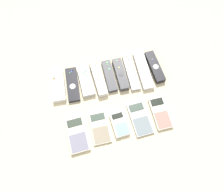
{
  "coord_description": "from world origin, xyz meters",
  "views": [
    {
      "loc": [
        -0.1,
        -0.38,
        0.94
      ],
      "look_at": [
        0.0,
        0.03,
        0.01
      ],
      "focal_mm": 35.0,
      "sensor_mm": 36.0,
      "label": 1
    }
  ],
  "objects_px": {
    "remote_3": "(98,78)",
    "remote_4": "(109,76)",
    "remote_6": "(131,72)",
    "calculator_2": "(120,124)",
    "calculator_1": "(100,128)",
    "remote_2": "(86,82)",
    "calculator_3": "(140,119)",
    "calculator_4": "(160,113)",
    "remote_7": "(143,70)",
    "remote_8": "(155,67)",
    "calculator_0": "(77,135)",
    "remote_0": "(58,87)",
    "remote_5": "(121,74)",
    "remote_1": "(73,84)"
  },
  "relations": [
    {
      "from": "calculator_1",
      "to": "remote_2",
      "type": "bearing_deg",
      "value": 94.26
    },
    {
      "from": "remote_8",
      "to": "calculator_1",
      "type": "xyz_separation_m",
      "value": [
        -0.33,
        -0.24,
        -0.01
      ]
    },
    {
      "from": "remote_7",
      "to": "calculator_4",
      "type": "bearing_deg",
      "value": -85.55
    },
    {
      "from": "remote_8",
      "to": "calculator_3",
      "type": "xyz_separation_m",
      "value": [
        -0.15,
        -0.24,
        -0.01
      ]
    },
    {
      "from": "remote_0",
      "to": "remote_6",
      "type": "distance_m",
      "value": 0.36
    },
    {
      "from": "remote_5",
      "to": "remote_0",
      "type": "bearing_deg",
      "value": 179.26
    },
    {
      "from": "remote_1",
      "to": "remote_8",
      "type": "xyz_separation_m",
      "value": [
        0.41,
        -0.0,
        0.01
      ]
    },
    {
      "from": "remote_5",
      "to": "remote_8",
      "type": "height_order",
      "value": "same"
    },
    {
      "from": "calculator_1",
      "to": "calculator_4",
      "type": "distance_m",
      "value": 0.28
    },
    {
      "from": "remote_5",
      "to": "calculator_3",
      "type": "distance_m",
      "value": 0.24
    },
    {
      "from": "calculator_3",
      "to": "remote_7",
      "type": "bearing_deg",
      "value": 67.6
    },
    {
      "from": "calculator_0",
      "to": "remote_3",
      "type": "bearing_deg",
      "value": 57.29
    },
    {
      "from": "remote_1",
      "to": "remote_6",
      "type": "distance_m",
      "value": 0.29
    },
    {
      "from": "remote_1",
      "to": "remote_3",
      "type": "relative_size",
      "value": 0.92
    },
    {
      "from": "calculator_3",
      "to": "remote_4",
      "type": "bearing_deg",
      "value": 106.47
    },
    {
      "from": "calculator_0",
      "to": "remote_8",
      "type": "bearing_deg",
      "value": 27.53
    },
    {
      "from": "calculator_4",
      "to": "remote_7",
      "type": "bearing_deg",
      "value": 93.14
    },
    {
      "from": "remote_6",
      "to": "calculator_2",
      "type": "xyz_separation_m",
      "value": [
        -0.12,
        -0.25,
        0.0
      ]
    },
    {
      "from": "calculator_1",
      "to": "remote_4",
      "type": "bearing_deg",
      "value": 67.91
    },
    {
      "from": "calculator_3",
      "to": "calculator_1",
      "type": "bearing_deg",
      "value": 177.48
    },
    {
      "from": "remote_3",
      "to": "calculator_0",
      "type": "distance_m",
      "value": 0.29
    },
    {
      "from": "remote_2",
      "to": "remote_0",
      "type": "bearing_deg",
      "value": 176.75
    },
    {
      "from": "calculator_0",
      "to": "calculator_1",
      "type": "height_order",
      "value": "calculator_0"
    },
    {
      "from": "remote_4",
      "to": "remote_2",
      "type": "bearing_deg",
      "value": -176.77
    },
    {
      "from": "remote_3",
      "to": "remote_4",
      "type": "distance_m",
      "value": 0.06
    },
    {
      "from": "remote_4",
      "to": "remote_8",
      "type": "xyz_separation_m",
      "value": [
        0.23,
        -0.0,
        0.0
      ]
    },
    {
      "from": "calculator_0",
      "to": "remote_1",
      "type": "bearing_deg",
      "value": 83.29
    },
    {
      "from": "remote_6",
      "to": "calculator_4",
      "type": "bearing_deg",
      "value": -72.12
    },
    {
      "from": "calculator_1",
      "to": "calculator_3",
      "type": "relative_size",
      "value": 0.9
    },
    {
      "from": "remote_0",
      "to": "calculator_2",
      "type": "bearing_deg",
      "value": -43.14
    },
    {
      "from": "remote_6",
      "to": "remote_0",
      "type": "bearing_deg",
      "value": -178.77
    },
    {
      "from": "remote_5",
      "to": "calculator_4",
      "type": "xyz_separation_m",
      "value": [
        0.13,
        -0.23,
        -0.01
      ]
    },
    {
      "from": "remote_0",
      "to": "remote_2",
      "type": "xyz_separation_m",
      "value": [
        0.13,
        -0.0,
        -0.0
      ]
    },
    {
      "from": "remote_2",
      "to": "calculator_3",
      "type": "relative_size",
      "value": 0.97
    },
    {
      "from": "remote_4",
      "to": "remote_7",
      "type": "distance_m",
      "value": 0.17
    },
    {
      "from": "remote_1",
      "to": "remote_5",
      "type": "distance_m",
      "value": 0.24
    },
    {
      "from": "remote_5",
      "to": "calculator_3",
      "type": "relative_size",
      "value": 1.06
    },
    {
      "from": "remote_3",
      "to": "remote_4",
      "type": "xyz_separation_m",
      "value": [
        0.06,
        0.0,
        -0.0
      ]
    },
    {
      "from": "remote_7",
      "to": "remote_8",
      "type": "relative_size",
      "value": 1.22
    },
    {
      "from": "remote_3",
      "to": "calculator_2",
      "type": "bearing_deg",
      "value": -82.35
    },
    {
      "from": "remote_7",
      "to": "calculator_1",
      "type": "distance_m",
      "value": 0.36
    },
    {
      "from": "remote_6",
      "to": "remote_5",
      "type": "bearing_deg",
      "value": -174.09
    },
    {
      "from": "remote_2",
      "to": "calculator_0",
      "type": "distance_m",
      "value": 0.26
    },
    {
      "from": "remote_7",
      "to": "remote_8",
      "type": "height_order",
      "value": "remote_8"
    },
    {
      "from": "remote_3",
      "to": "remote_5",
      "type": "bearing_deg",
      "value": -5.72
    },
    {
      "from": "remote_5",
      "to": "remote_4",
      "type": "bearing_deg",
      "value": 173.8
    },
    {
      "from": "remote_8",
      "to": "calculator_4",
      "type": "distance_m",
      "value": 0.24
    },
    {
      "from": "remote_7",
      "to": "calculator_0",
      "type": "height_order",
      "value": "remote_7"
    },
    {
      "from": "remote_2",
      "to": "remote_4",
      "type": "height_order",
      "value": "remote_2"
    },
    {
      "from": "remote_6",
      "to": "calculator_3",
      "type": "xyz_separation_m",
      "value": [
        -0.03,
        -0.24,
        -0.0
      ]
    }
  ]
}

